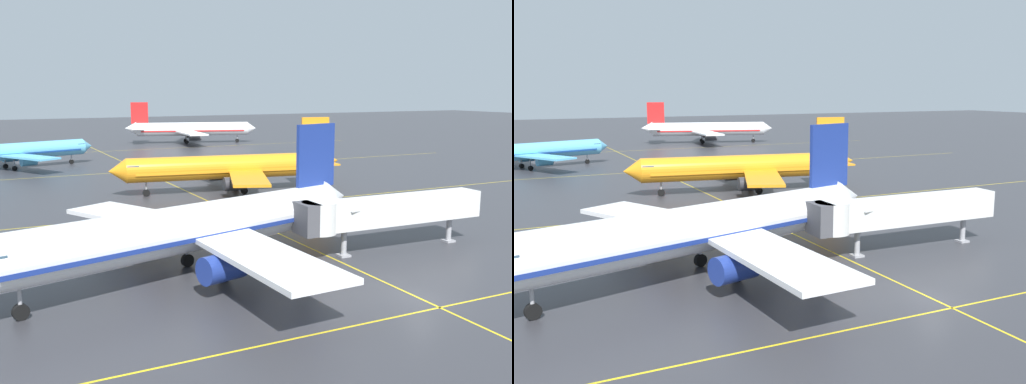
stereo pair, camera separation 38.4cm
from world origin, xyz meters
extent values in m
plane|color=#333338|center=(0.00, 0.00, 0.00)|extent=(600.00, 600.00, 0.00)
cylinder|color=white|center=(-14.69, 12.72, 4.36)|extent=(33.94, 12.59, 4.04)
cone|color=white|center=(3.41, 17.50, 4.79)|extent=(4.27, 4.58, 3.84)
cube|color=navy|center=(0.73, 16.79, 9.36)|extent=(5.03, 1.67, 6.38)
cube|color=white|center=(0.43, 20.01, 4.79)|extent=(4.70, 6.22, 0.26)
cube|color=white|center=(2.06, 13.84, 4.79)|extent=(4.70, 6.22, 0.26)
cube|color=white|center=(-15.97, 21.74, 3.72)|extent=(12.13, 16.74, 0.43)
cube|color=white|center=(-11.36, 4.25, 3.72)|extent=(6.30, 16.20, 0.43)
cylinder|color=navy|center=(-16.31, 18.02, 2.34)|extent=(4.07, 3.08, 2.23)
cylinder|color=navy|center=(-13.49, 7.32, 2.34)|extent=(4.07, 3.08, 2.23)
cube|color=navy|center=(-14.69, 12.72, 3.86)|extent=(31.32, 11.93, 0.38)
cylinder|color=#99999E|center=(-28.07, 9.20, 1.76)|extent=(0.30, 0.30, 1.76)
cylinder|color=black|center=(-28.07, 9.20, 0.59)|extent=(1.25, 0.76, 1.17)
cylinder|color=#99999E|center=(-13.34, 15.94, 1.76)|extent=(0.30, 0.30, 1.76)
cylinder|color=black|center=(-13.34, 15.94, 0.59)|extent=(1.25, 0.76, 1.17)
cylinder|color=#99999E|center=(-11.93, 10.59, 1.76)|extent=(0.30, 0.30, 1.76)
cylinder|color=black|center=(-11.93, 10.59, 0.59)|extent=(1.25, 0.76, 1.17)
cylinder|color=orange|center=(5.56, 50.14, 3.99)|extent=(31.32, 8.75, 3.70)
cone|color=orange|center=(-11.05, 52.90, 3.99)|extent=(3.09, 3.99, 3.62)
cone|color=orange|center=(22.45, 47.34, 4.38)|extent=(3.65, 3.98, 3.51)
cube|color=orange|center=(19.96, 47.75, 8.56)|extent=(4.67, 1.11, 5.84)
cube|color=orange|center=(20.92, 50.55, 4.38)|extent=(3.90, 5.50, 0.23)
cube|color=orange|center=(19.96, 44.79, 4.38)|extent=(3.90, 5.50, 0.23)
cube|color=orange|center=(7.87, 58.14, 3.41)|extent=(5.71, 14.81, 0.39)
cube|color=orange|center=(5.16, 41.82, 3.41)|extent=(10.04, 15.44, 0.39)
cylinder|color=#333338|center=(6.19, 55.16, 2.14)|extent=(3.60, 2.56, 2.04)
cylinder|color=#333338|center=(4.54, 45.18, 2.14)|extent=(3.60, 2.56, 2.04)
cube|color=#385166|center=(-8.84, 52.53, 4.52)|extent=(2.28, 3.64, 0.68)
cube|color=orange|center=(5.56, 50.14, 3.53)|extent=(28.87, 8.38, 0.35)
cylinder|color=#99999E|center=(-6.92, 52.21, 1.61)|extent=(0.27, 0.27, 1.61)
cylinder|color=black|center=(-6.92, 52.21, 0.54)|extent=(1.13, 0.61, 1.07)
cylinder|color=#99999E|center=(7.89, 52.32, 1.61)|extent=(0.27, 0.27, 1.61)
cylinder|color=black|center=(7.89, 52.32, 0.54)|extent=(1.13, 0.61, 1.07)
cylinder|color=#99999E|center=(7.06, 47.33, 1.61)|extent=(0.27, 0.27, 1.61)
cylinder|color=black|center=(7.06, 47.33, 0.54)|extent=(1.13, 0.61, 1.07)
cylinder|color=#5BB7E5|center=(-21.59, 93.77, 3.60)|extent=(27.78, 11.76, 3.34)
cone|color=#5BB7E5|center=(-7.12, 98.41, 3.60)|extent=(3.17, 3.81, 3.27)
cube|color=#5BB7E5|center=(-20.14, 86.39, 3.07)|extent=(10.51, 13.70, 0.35)
cylinder|color=#5BB7E5|center=(-20.03, 89.47, 1.93)|extent=(3.41, 2.67, 1.84)
cylinder|color=#5BB7E5|center=(-22.82, 98.17, 1.93)|extent=(3.41, 2.67, 1.84)
cube|color=#385166|center=(-9.05, 97.79, 4.08)|extent=(2.44, 3.41, 0.61)
cube|color=navy|center=(-21.59, 93.77, 3.18)|extent=(25.65, 11.11, 0.32)
cylinder|color=#99999E|center=(-10.72, 97.26, 1.45)|extent=(0.25, 0.25, 1.45)
cylinder|color=black|center=(-10.72, 97.26, 0.48)|extent=(1.04, 0.67, 0.97)
cylinder|color=#99999E|center=(-22.56, 91.06, 1.45)|extent=(0.25, 0.25, 1.45)
cylinder|color=black|center=(-22.56, 91.06, 0.48)|extent=(1.04, 0.67, 0.97)
cylinder|color=#99999E|center=(-23.96, 95.40, 1.45)|extent=(0.25, 0.25, 1.45)
cylinder|color=black|center=(-23.96, 95.40, 0.48)|extent=(1.04, 0.67, 0.97)
cylinder|color=white|center=(29.79, 131.93, 4.20)|extent=(32.62, 12.70, 3.90)
cone|color=white|center=(46.85, 127.09, 4.20)|extent=(3.61, 4.40, 3.82)
cone|color=white|center=(12.43, 136.85, 4.61)|extent=(4.17, 4.46, 3.70)
cube|color=red|center=(15.00, 136.12, 9.02)|extent=(4.83, 1.70, 6.15)
cube|color=white|center=(13.67, 133.30, 4.61)|extent=(4.61, 6.02, 0.25)
cube|color=white|center=(15.34, 139.22, 4.61)|extent=(4.61, 6.02, 0.25)
cube|color=white|center=(26.43, 123.82, 3.59)|extent=(6.35, 15.70, 0.41)
cube|color=white|center=(31.18, 140.59, 3.59)|extent=(11.89, 16.09, 0.41)
cylinder|color=#4C4C51|center=(28.53, 126.74, 2.26)|extent=(3.94, 3.02, 2.15)
cylinder|color=#4C4C51|center=(31.44, 137.00, 2.26)|extent=(3.94, 3.02, 2.15)
cube|color=#385166|center=(44.59, 127.73, 4.77)|extent=(2.75, 3.95, 0.72)
cube|color=red|center=(29.79, 131.93, 3.72)|extent=(30.11, 12.02, 0.37)
cylinder|color=#99999E|center=(42.61, 128.29, 1.69)|extent=(0.29, 0.29, 1.69)
cylinder|color=black|center=(42.61, 128.29, 0.56)|extent=(1.21, 0.75, 1.13)
cylinder|color=#99999E|center=(27.09, 129.92, 1.69)|extent=(0.29, 0.29, 1.69)
cylinder|color=black|center=(27.09, 129.92, 0.56)|extent=(1.21, 0.75, 1.13)
cylinder|color=#99999E|center=(28.55, 135.05, 1.69)|extent=(0.29, 0.29, 1.69)
cylinder|color=black|center=(28.55, 135.05, 0.56)|extent=(1.21, 0.75, 1.13)
cube|color=yellow|center=(0.00, -2.00, 0.00)|extent=(151.32, 0.20, 0.01)
cube|color=yellow|center=(0.00, 38.68, 0.00)|extent=(151.32, 0.20, 0.01)
cube|color=yellow|center=(0.00, 79.36, 0.00)|extent=(151.32, 0.20, 0.01)
cube|color=yellow|center=(0.00, 120.04, 0.00)|extent=(151.32, 0.20, 0.01)
cube|color=yellow|center=(0.00, 59.02, 0.00)|extent=(0.20, 178.99, 0.01)
cube|color=silver|center=(7.91, 12.24, 4.10)|extent=(18.86, 3.10, 2.70)
cylinder|color=silver|center=(-1.49, 12.44, 4.10)|extent=(3.38, 3.38, 2.97)
cube|color=#47474C|center=(-2.79, 12.47, 4.10)|extent=(1.66, 3.00, 2.97)
cylinder|color=#99999E|center=(1.33, 12.38, 2.05)|extent=(0.56, 0.56, 4.10)
cube|color=#99999E|center=(1.33, 12.38, 0.10)|extent=(1.12, 1.12, 0.20)
cylinder|color=#99999E|center=(14.49, 12.11, 2.05)|extent=(0.56, 0.56, 4.10)
cube|color=#99999E|center=(14.49, 12.11, 0.10)|extent=(1.12, 1.12, 0.20)
camera|label=1|loc=(-30.48, -33.03, 16.00)|focal=41.17mm
camera|label=2|loc=(-30.13, -33.20, 16.00)|focal=41.17mm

